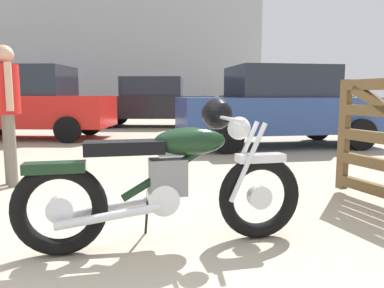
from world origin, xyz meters
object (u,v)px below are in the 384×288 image
Objects in this scene: pale_sedan_back at (28,102)px; white_estate_far at (282,100)px; blue_hatchback_right at (279,107)px; red_hatchback_near at (153,102)px; bystander at (7,101)px; vintage_motorcycle at (172,178)px.

pale_sedan_back is 7.49m from white_estate_far.
pale_sedan_back is at bearing -168.53° from white_estate_far.
red_hatchback_near is (-2.99, 5.08, 0.00)m from blue_hatchback_right.
pale_sedan_back is at bearing -103.86° from bystander.
bystander is 0.41× the size of white_estate_far.
blue_hatchback_right reaches higher than bystander.
red_hatchback_near is (2.86, 3.48, -0.08)m from pale_sedan_back.
pale_sedan_back reaches higher than vintage_motorcycle.
white_estate_far is 0.95× the size of red_hatchback_near.
bystander is at bearing 31.46° from blue_hatchback_right.
vintage_motorcycle is 0.47× the size of blue_hatchback_right.
vintage_motorcycle is at bearing 59.91° from blue_hatchback_right.
bystander is at bearing -133.75° from white_estate_far.
bystander is at bearing -66.69° from pale_sedan_back.
vintage_motorcycle is 0.48× the size of red_hatchback_near.
white_estate_far is (7.05, 2.50, 0.00)m from pale_sedan_back.
pale_sedan_back is 6.06m from blue_hatchback_right.
red_hatchback_near is (-4.19, 0.97, -0.08)m from white_estate_far.
vintage_motorcycle is 2.77m from bystander.
white_estate_far is (3.39, 9.35, 0.43)m from vintage_motorcycle.
pale_sedan_back is (-1.69, 4.96, -0.10)m from bystander.
pale_sedan_back is 0.98× the size of white_estate_far.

